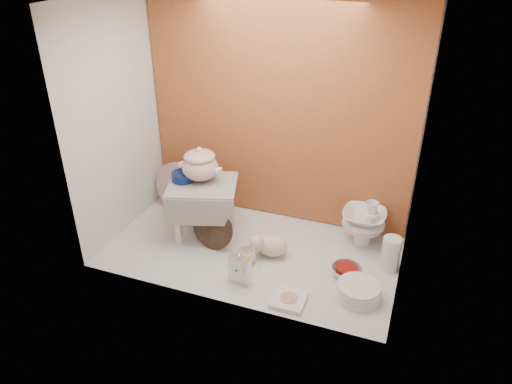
# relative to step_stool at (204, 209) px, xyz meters

# --- Properties ---
(ground) EXTENTS (1.80, 1.80, 0.00)m
(ground) POSITION_rel_step_stool_xyz_m (0.37, -0.08, -0.19)
(ground) COLOR silver
(ground) RESTS_ON ground
(niche_shell) EXTENTS (1.86, 1.03, 1.53)m
(niche_shell) POSITION_rel_step_stool_xyz_m (0.37, 0.10, 0.74)
(niche_shell) COLOR #A55629
(niche_shell) RESTS_ON ground
(step_stool) EXTENTS (0.52, 0.48, 0.37)m
(step_stool) POSITION_rel_step_stool_xyz_m (0.00, 0.00, 0.00)
(step_stool) COLOR silver
(step_stool) RESTS_ON ground
(soup_tureen) EXTENTS (0.30, 0.30, 0.23)m
(soup_tureen) POSITION_rel_step_stool_xyz_m (-0.03, 0.04, 0.30)
(soup_tureen) COLOR white
(soup_tureen) RESTS_ON step_stool
(cobalt_bowl) EXTENTS (0.16, 0.16, 0.05)m
(cobalt_bowl) POSITION_rel_step_stool_xyz_m (-0.14, 0.00, 0.21)
(cobalt_bowl) COLOR #0A1C4D
(cobalt_bowl) RESTS_ON step_stool
(floral_platter) EXTENTS (0.37, 0.14, 0.35)m
(floral_platter) POSITION_rel_step_stool_xyz_m (-0.32, 0.23, -0.01)
(floral_platter) COLOR silver
(floral_platter) RESTS_ON ground
(blue_white_vase) EXTENTS (0.32, 0.32, 0.26)m
(blue_white_vase) POSITION_rel_step_stool_xyz_m (-0.27, 0.24, -0.06)
(blue_white_vase) COLOR white
(blue_white_vase) RESTS_ON ground
(lacquer_tray) EXTENTS (0.29, 0.11, 0.29)m
(lacquer_tray) POSITION_rel_step_stool_xyz_m (0.12, -0.12, -0.04)
(lacquer_tray) COLOR black
(lacquer_tray) RESTS_ON ground
(mantel_clock) EXTENTS (0.14, 0.07, 0.20)m
(mantel_clock) POSITION_rel_step_stool_xyz_m (0.41, -0.39, -0.09)
(mantel_clock) COLOR silver
(mantel_clock) RESTS_ON ground
(plush_pig) EXTENTS (0.28, 0.22, 0.15)m
(plush_pig) POSITION_rel_step_stool_xyz_m (0.50, -0.08, -0.11)
(plush_pig) COLOR beige
(plush_pig) RESTS_ON ground
(teacup_saucer) EXTENTS (0.17, 0.17, 0.01)m
(teacup_saucer) POSITION_rel_step_stool_xyz_m (0.39, -0.22, -0.18)
(teacup_saucer) COLOR white
(teacup_saucer) RESTS_ON ground
(gold_rim_teacup) EXTENTS (0.15, 0.15, 0.09)m
(gold_rim_teacup) POSITION_rel_step_stool_xyz_m (0.39, -0.22, -0.13)
(gold_rim_teacup) COLOR white
(gold_rim_teacup) RESTS_ON teacup_saucer
(lattice_dish) EXTENTS (0.18, 0.18, 0.03)m
(lattice_dish) POSITION_rel_step_stool_xyz_m (0.73, -0.45, -0.17)
(lattice_dish) COLOR white
(lattice_dish) RESTS_ON ground
(dinner_plate_stack) EXTENTS (0.31, 0.31, 0.09)m
(dinner_plate_stack) POSITION_rel_step_stool_xyz_m (1.08, -0.29, -0.14)
(dinner_plate_stack) COLOR white
(dinner_plate_stack) RESTS_ON ground
(crystal_bowl) EXTENTS (0.24, 0.24, 0.06)m
(crystal_bowl) POSITION_rel_step_stool_xyz_m (0.98, -0.11, -0.16)
(crystal_bowl) COLOR silver
(crystal_bowl) RESTS_ON ground
(clear_glass_vase) EXTENTS (0.13, 0.13, 0.22)m
(clear_glass_vase) POSITION_rel_step_stool_xyz_m (1.20, 0.04, -0.08)
(clear_glass_vase) COLOR silver
(clear_glass_vase) RESTS_ON ground
(porcelain_tower) EXTENTS (0.32, 0.32, 0.31)m
(porcelain_tower) POSITION_rel_step_stool_xyz_m (1.00, 0.26, -0.03)
(porcelain_tower) COLOR white
(porcelain_tower) RESTS_ON ground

